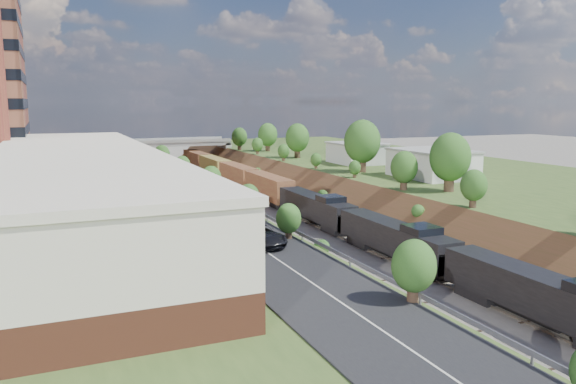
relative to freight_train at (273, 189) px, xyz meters
name	(u,v)px	position (x,y,z in m)	size (l,w,h in m)	color
platform_left	(30,212)	(-35.60, -5.53, -0.06)	(44.00, 180.00, 5.00)	#375221
platform_right	(447,183)	(30.40, -5.53, -0.06)	(44.00, 180.00, 5.00)	#375221
embankment_left	(199,218)	(-13.60, -5.53, -2.56)	(7.07, 180.00, 7.07)	brown
embankment_right	(335,206)	(8.40, -5.53, -2.56)	(7.07, 180.00, 7.07)	brown
rail_left_track	(254,212)	(-5.20, -5.53, -2.47)	(1.58, 180.00, 0.18)	gray
rail_right_track	(286,210)	(0.00, -5.53, -2.47)	(1.58, 180.00, 0.18)	gray
road	(167,185)	(-18.10, -5.53, 2.49)	(8.00, 180.00, 0.10)	black
guardrail	(196,180)	(-14.00, -5.73, 2.99)	(0.10, 171.00, 0.70)	#99999E
commercial_building	(78,187)	(-30.60, -27.53, 5.95)	(14.30, 62.30, 7.00)	brown
overpass	(180,148)	(-2.60, 56.47, 2.36)	(24.50, 8.30, 7.40)	gray
white_building_near	(432,164)	(20.90, -13.53, 4.44)	(9.00, 12.00, 4.00)	silver
white_building_far	(357,154)	(20.40, 8.47, 4.24)	(8.00, 10.00, 3.60)	silver
tree_right_large	(450,158)	(14.40, -25.53, 6.83)	(5.25, 5.25, 7.61)	#473323
tree_left_crest	(317,226)	(-14.40, -45.53, 4.48)	(2.45, 2.45, 3.55)	#473323
freight_train	(273,189)	(0.00, 0.00, 0.00)	(3.02, 121.73, 4.55)	black
suv	(259,235)	(-17.89, -42.08, 3.35)	(2.69, 5.83, 1.62)	black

